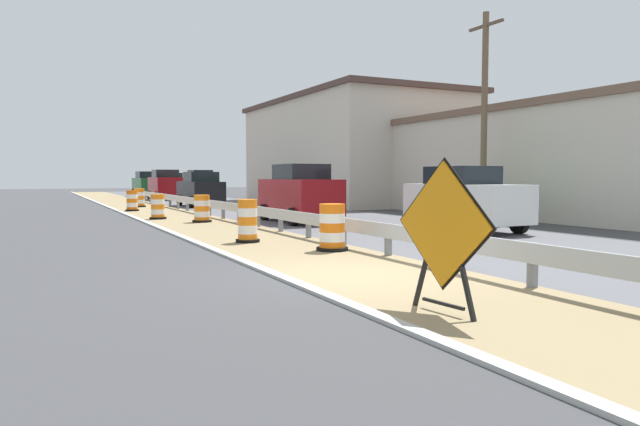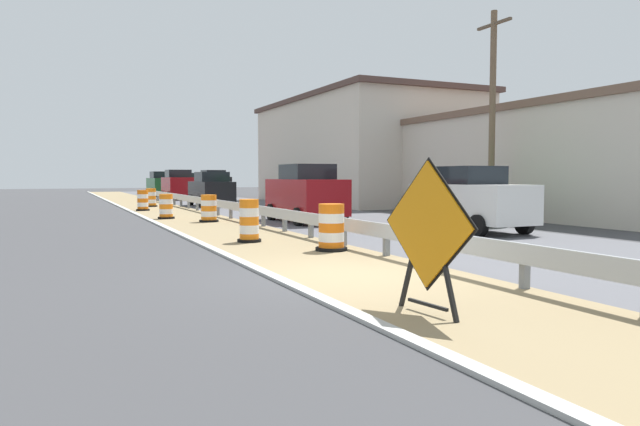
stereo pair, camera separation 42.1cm
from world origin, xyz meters
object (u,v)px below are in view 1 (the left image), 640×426
object	(u,v)px
warning_sign_diamond	(443,230)
car_distant_b	(299,193)
car_mid_far_lane	(201,184)
traffic_barrel_nearest	(332,229)
traffic_barrel_farther	(139,199)
utility_pole_near	(484,113)
traffic_barrel_far	(158,208)
car_lead_near_lane	(165,185)
car_distant_c	(173,183)
traffic_barrel_mid	(202,210)
traffic_barrel_farthest	(132,202)
traffic_barrel_close	(248,223)
car_trailing_far_lane	(147,184)
car_distant_a	(159,183)
car_lead_far_lane	(200,189)
car_trailing_near_lane	(465,199)

from	to	relation	value
warning_sign_diamond	car_distant_b	bearing A→B (deg)	-113.41
car_mid_far_lane	traffic_barrel_nearest	bearing A→B (deg)	-11.44
traffic_barrel_nearest	car_distant_b	bearing A→B (deg)	70.91
traffic_barrel_farther	utility_pole_near	size ratio (longest dim) A/B	0.13
traffic_barrel_far	car_mid_far_lane	size ratio (longest dim) A/B	0.22
car_lead_near_lane	car_distant_c	xyz separation A→B (m)	(3.53, 13.67, -0.07)
traffic_barrel_mid	traffic_barrel_far	bearing A→B (deg)	117.08
traffic_barrel_farthest	utility_pole_near	xyz separation A→B (m)	(11.26, -12.63, 3.68)
warning_sign_diamond	traffic_barrel_close	distance (m)	8.64
warning_sign_diamond	utility_pole_near	size ratio (longest dim) A/B	0.25
warning_sign_diamond	traffic_barrel_nearest	world-z (taller)	warning_sign_diamond
car_trailing_far_lane	traffic_barrel_mid	bearing A→B (deg)	172.30
car_trailing_far_lane	car_distant_c	distance (m)	7.02
car_distant_a	car_distant_c	world-z (taller)	car_distant_c
car_trailing_far_lane	traffic_barrel_close	bearing A→B (deg)	172.40
warning_sign_diamond	car_distant_b	xyz separation A→B (m)	(4.39, 14.12, 0.03)
car_distant_a	car_distant_b	bearing A→B (deg)	-4.24
warning_sign_diamond	car_mid_far_lane	bearing A→B (deg)	-106.84
car_lead_near_lane	car_distant_c	bearing A→B (deg)	-13.77
traffic_barrel_close	traffic_barrel_far	bearing A→B (deg)	93.13
car_mid_far_lane	car_trailing_far_lane	size ratio (longest dim) A/B	1.08
car_distant_c	car_distant_b	bearing A→B (deg)	-4.85
traffic_barrel_far	car_distant_c	xyz separation A→B (m)	(7.81, 33.50, 0.58)
traffic_barrel_mid	warning_sign_diamond	bearing A→B (deg)	-93.97
warning_sign_diamond	car_lead_far_lane	bearing A→B (deg)	-104.64
traffic_barrel_mid	traffic_barrel_far	distance (m)	2.61
car_distant_c	car_distant_a	bearing A→B (deg)	-178.87
traffic_barrel_nearest	car_lead_near_lane	bearing A→B (deg)	85.38
car_lead_far_lane	car_distant_c	xyz separation A→B (m)	(3.64, 24.25, 0.04)
warning_sign_diamond	traffic_barrel_farther	size ratio (longest dim) A/B	1.89
traffic_barrel_nearest	car_distant_b	distance (m)	8.49
warning_sign_diamond	traffic_barrel_far	world-z (taller)	warning_sign_diamond
traffic_barrel_farther	car_distant_a	size ratio (longest dim) A/B	0.22
car_lead_near_lane	car_lead_far_lane	bearing A→B (deg)	-179.90
car_lead_near_lane	car_distant_c	world-z (taller)	car_lead_near_lane
traffic_barrel_close	car_lead_far_lane	world-z (taller)	car_lead_far_lane
car_trailing_far_lane	warning_sign_diamond	bearing A→B (deg)	172.97
traffic_barrel_close	car_lead_near_lane	distance (m)	29.52
traffic_barrel_close	traffic_barrel_mid	xyz separation A→B (m)	(0.67, 7.12, -0.05)
car_trailing_far_lane	car_distant_c	bearing A→B (deg)	-32.17
traffic_barrel_nearest	traffic_barrel_far	world-z (taller)	traffic_barrel_nearest
warning_sign_diamond	car_distant_a	bearing A→B (deg)	-103.64
traffic_barrel_close	traffic_barrel_farthest	bearing A→B (deg)	92.23
traffic_barrel_close	car_trailing_near_lane	distance (m)	7.24
car_trailing_far_lane	car_distant_c	size ratio (longest dim) A/B	1.02
car_distant_c	utility_pole_near	bearing A→B (deg)	5.03
car_lead_near_lane	car_distant_c	size ratio (longest dim) A/B	1.04
traffic_barrel_farther	car_trailing_near_lane	world-z (taller)	car_trailing_near_lane
traffic_barrel_mid	utility_pole_near	distance (m)	11.41
car_mid_far_lane	car_trailing_near_lane	bearing A→B (deg)	-1.90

